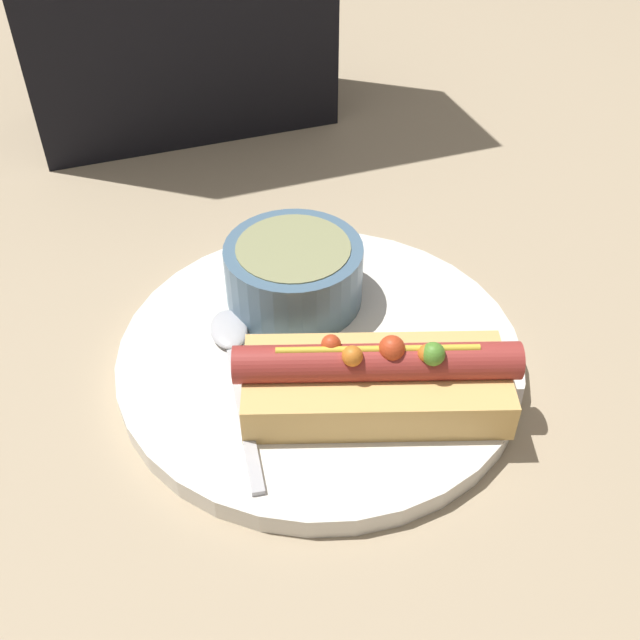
# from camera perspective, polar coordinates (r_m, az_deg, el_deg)

# --- Properties ---
(ground_plane) EXTENTS (4.00, 4.00, 0.00)m
(ground_plane) POSITION_cam_1_polar(r_m,az_deg,el_deg) (0.57, 0.00, -3.34)
(ground_plane) COLOR tan
(dinner_plate) EXTENTS (0.30, 0.30, 0.02)m
(dinner_plate) POSITION_cam_1_polar(r_m,az_deg,el_deg) (0.56, 0.00, -2.74)
(dinner_plate) COLOR white
(dinner_plate) RESTS_ON ground_plane
(hot_dog) EXTENTS (0.19, 0.13, 0.06)m
(hot_dog) POSITION_cam_1_polar(r_m,az_deg,el_deg) (0.50, 4.30, -4.51)
(hot_dog) COLOR #DBAD60
(hot_dog) RESTS_ON dinner_plate
(soup_bowl) EXTENTS (0.11, 0.11, 0.05)m
(soup_bowl) POSITION_cam_1_polar(r_m,az_deg,el_deg) (0.58, -2.13, 3.72)
(soup_bowl) COLOR slate
(soup_bowl) RESTS_ON dinner_plate
(spoon) EXTENTS (0.04, 0.17, 0.01)m
(spoon) POSITION_cam_1_polar(r_m,az_deg,el_deg) (0.55, -6.66, -2.43)
(spoon) COLOR #B7B7BC
(spoon) RESTS_ON dinner_plate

